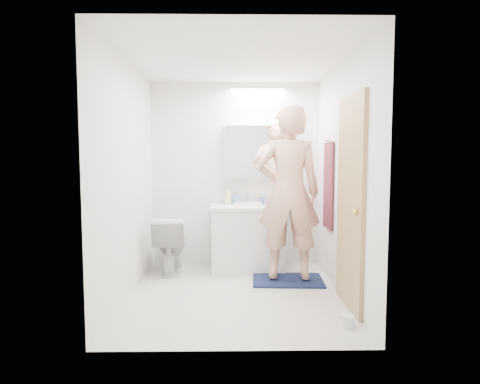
{
  "coord_description": "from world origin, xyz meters",
  "views": [
    {
      "loc": [
        -0.02,
        -4.13,
        1.41
      ],
      "look_at": [
        0.05,
        0.25,
        1.05
      ],
      "focal_mm": 30.43,
      "sensor_mm": 36.0,
      "label": 1
    }
  ],
  "objects_px": {
    "soap_bottle_b": "(236,197)",
    "soap_bottle_a": "(228,196)",
    "medicine_cabinet": "(258,152)",
    "toothbrush_cup": "(262,201)",
    "vanity_cabinet": "(248,239)",
    "toilet_paper_roll": "(348,321)",
    "person": "(289,192)",
    "toilet": "(170,244)"
  },
  "relations": [
    {
      "from": "soap_bottle_a",
      "to": "soap_bottle_b",
      "type": "bearing_deg",
      "value": 16.61
    },
    {
      "from": "medicine_cabinet",
      "to": "toilet_paper_roll",
      "type": "relative_size",
      "value": 8.0
    },
    {
      "from": "vanity_cabinet",
      "to": "toothbrush_cup",
      "type": "xyz_separation_m",
      "value": [
        0.19,
        0.16,
        0.47
      ]
    },
    {
      "from": "person",
      "to": "toothbrush_cup",
      "type": "relative_size",
      "value": 21.23
    },
    {
      "from": "soap_bottle_a",
      "to": "vanity_cabinet",
      "type": "bearing_deg",
      "value": -30.35
    },
    {
      "from": "soap_bottle_b",
      "to": "soap_bottle_a",
      "type": "bearing_deg",
      "value": -163.39
    },
    {
      "from": "vanity_cabinet",
      "to": "medicine_cabinet",
      "type": "distance_m",
      "value": 1.14
    },
    {
      "from": "vanity_cabinet",
      "to": "toilet_paper_roll",
      "type": "distance_m",
      "value": 1.99
    },
    {
      "from": "vanity_cabinet",
      "to": "medicine_cabinet",
      "type": "height_order",
      "value": "medicine_cabinet"
    },
    {
      "from": "medicine_cabinet",
      "to": "soap_bottle_a",
      "type": "distance_m",
      "value": 0.69
    },
    {
      "from": "medicine_cabinet",
      "to": "toilet",
      "type": "height_order",
      "value": "medicine_cabinet"
    },
    {
      "from": "toilet",
      "to": "soap_bottle_b",
      "type": "height_order",
      "value": "soap_bottle_b"
    },
    {
      "from": "toothbrush_cup",
      "to": "person",
      "type": "bearing_deg",
      "value": -69.68
    },
    {
      "from": "person",
      "to": "soap_bottle_b",
      "type": "bearing_deg",
      "value": -46.47
    },
    {
      "from": "person",
      "to": "toilet_paper_roll",
      "type": "bearing_deg",
      "value": 107.86
    },
    {
      "from": "medicine_cabinet",
      "to": "toothbrush_cup",
      "type": "bearing_deg",
      "value": -44.34
    },
    {
      "from": "soap_bottle_b",
      "to": "toilet_paper_roll",
      "type": "xyz_separation_m",
      "value": [
        0.93,
        -1.98,
        -0.85
      ]
    },
    {
      "from": "toilet",
      "to": "person",
      "type": "height_order",
      "value": "person"
    },
    {
      "from": "toothbrush_cup",
      "to": "toilet_paper_roll",
      "type": "height_order",
      "value": "toothbrush_cup"
    },
    {
      "from": "medicine_cabinet",
      "to": "toothbrush_cup",
      "type": "xyz_separation_m",
      "value": [
        0.05,
        -0.05,
        -0.64
      ]
    },
    {
      "from": "vanity_cabinet",
      "to": "soap_bottle_a",
      "type": "relative_size",
      "value": 4.02
    },
    {
      "from": "person",
      "to": "toilet_paper_roll",
      "type": "relative_size",
      "value": 17.83
    },
    {
      "from": "vanity_cabinet",
      "to": "toilet_paper_roll",
      "type": "height_order",
      "value": "vanity_cabinet"
    },
    {
      "from": "vanity_cabinet",
      "to": "toilet",
      "type": "bearing_deg",
      "value": -173.24
    },
    {
      "from": "person",
      "to": "toilet",
      "type": "bearing_deg",
      "value": -12.84
    },
    {
      "from": "toilet_paper_roll",
      "to": "person",
      "type": "bearing_deg",
      "value": 104.65
    },
    {
      "from": "vanity_cabinet",
      "to": "person",
      "type": "relative_size",
      "value": 0.46
    },
    {
      "from": "vanity_cabinet",
      "to": "person",
      "type": "height_order",
      "value": "person"
    },
    {
      "from": "soap_bottle_a",
      "to": "toilet_paper_roll",
      "type": "xyz_separation_m",
      "value": [
        1.03,
        -1.95,
        -0.88
      ]
    },
    {
      "from": "toilet",
      "to": "soap_bottle_b",
      "type": "bearing_deg",
      "value": -162.92
    },
    {
      "from": "toilet",
      "to": "toothbrush_cup",
      "type": "distance_m",
      "value": 1.3
    },
    {
      "from": "soap_bottle_a",
      "to": "toothbrush_cup",
      "type": "bearing_deg",
      "value": 1.29
    },
    {
      "from": "soap_bottle_b",
      "to": "toothbrush_cup",
      "type": "relative_size",
      "value": 1.84
    },
    {
      "from": "soap_bottle_a",
      "to": "toilet",
      "type": "bearing_deg",
      "value": -159.65
    },
    {
      "from": "vanity_cabinet",
      "to": "toilet_paper_roll",
      "type": "bearing_deg",
      "value": -66.75
    },
    {
      "from": "medicine_cabinet",
      "to": "person",
      "type": "bearing_deg",
      "value": -67.46
    },
    {
      "from": "vanity_cabinet",
      "to": "toilet_paper_roll",
      "type": "relative_size",
      "value": 8.18
    },
    {
      "from": "soap_bottle_b",
      "to": "medicine_cabinet",
      "type": "bearing_deg",
      "value": 5.88
    },
    {
      "from": "medicine_cabinet",
      "to": "soap_bottle_b",
      "type": "bearing_deg",
      "value": -174.12
    },
    {
      "from": "vanity_cabinet",
      "to": "soap_bottle_b",
      "type": "relative_size",
      "value": 5.3
    },
    {
      "from": "soap_bottle_a",
      "to": "toilet_paper_roll",
      "type": "bearing_deg",
      "value": -62.17
    },
    {
      "from": "medicine_cabinet",
      "to": "soap_bottle_b",
      "type": "relative_size",
      "value": 5.18
    }
  ]
}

